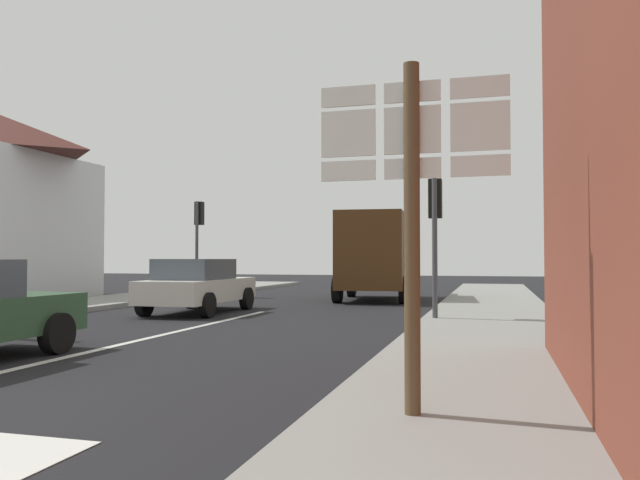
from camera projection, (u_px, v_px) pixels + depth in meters
name	position (u px, v px, depth m)	size (l,w,h in m)	color
ground_plane	(234.00, 319.00, 15.39)	(80.00, 80.00, 0.00)	black
sidewalk_right	(491.00, 333.00, 11.83)	(3.06, 44.00, 0.14)	gray
lane_centre_stripe	(148.00, 338.00, 11.54)	(0.16, 12.00, 0.01)	silver
sedan_far	(198.00, 285.00, 17.03)	(2.04, 4.24, 1.47)	beige
delivery_truck	(375.00, 254.00, 22.12)	(2.81, 5.15, 3.05)	#4C2D14
route_sign_post	(412.00, 199.00, 5.46)	(1.66, 0.14, 3.20)	brown
traffic_light_far_left	(199.00, 226.00, 24.32)	(0.30, 0.49, 3.70)	#47474C
traffic_light_near_right	(435.00, 216.00, 14.33)	(0.30, 0.49, 3.32)	#47474C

